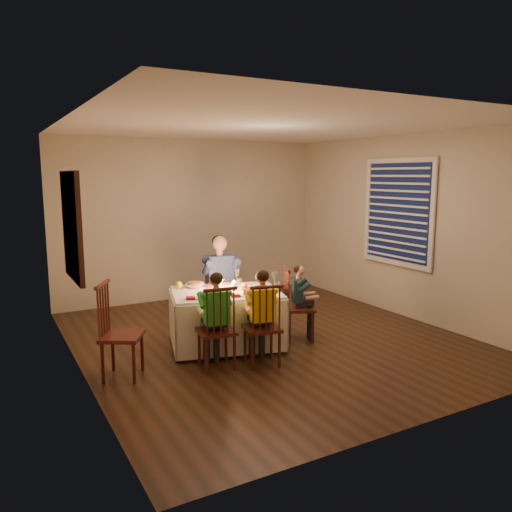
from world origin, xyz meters
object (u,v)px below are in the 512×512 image
child_yellow (262,364)px  child_green (217,368)px  dining_table (226,307)px  chair_adult (221,328)px  chair_extra (124,377)px  chair_near_left (217,368)px  adult (221,328)px  child_teal (299,339)px  chair_end (299,339)px  chair_near_right (262,364)px  serving_bowl (195,285)px

child_yellow → child_green: bearing=-3.3°
dining_table → chair_adult: bearing=86.0°
dining_table → chair_extra: bearing=-149.8°
chair_near_left → adult: 1.38m
child_yellow → chair_near_left: bearing=-3.3°
dining_table → chair_near_left: (-0.40, -0.59, -0.48)m
child_teal → child_green: bearing=129.3°
chair_end → child_teal: (0.00, 0.00, 0.00)m
child_green → chair_near_right: bearing=171.2°
chair_near_right → adult: (0.15, 1.37, 0.00)m
child_teal → chair_extra: bearing=117.0°
serving_bowl → chair_end: bearing=-27.5°
chair_adult → chair_extra: bearing=-140.3°
chair_extra → child_yellow: (1.41, -0.37, 0.00)m
chair_adult → child_yellow: 1.38m
chair_near_left → chair_end: (1.29, 0.35, 0.00)m
dining_table → chair_near_right: bearing=-68.7°
chair_extra → adult: size_ratio=0.78×
chair_end → child_green: child_green is taller
chair_adult → chair_near_left: 1.38m
chair_end → serving_bowl: 1.46m
dining_table → child_yellow: (0.08, -0.73, -0.48)m
chair_near_right → chair_extra: size_ratio=0.93×
dining_table → chair_end: dining_table is taller
chair_near_left → child_yellow: (0.47, -0.14, 0.00)m
chair_adult → adult: adult is taller
serving_bowl → chair_near_right: bearing=-73.3°
dining_table → chair_adult: dining_table is taller
dining_table → child_teal: bearing=0.4°
child_teal → chair_end: bearing=0.0°
chair_adult → chair_near_left: same height
chair_near_right → child_green: bearing=-3.3°
dining_table → adult: 0.83m
chair_adult → child_teal: bearing=-45.9°
chair_end → child_yellow: child_yellow is taller
child_teal → serving_bowl: (-1.14, 0.59, 0.70)m
chair_near_left → chair_end: 1.34m
child_green → chair_adult: bearing=-109.3°
chair_adult → child_green: bearing=-109.8°
child_yellow → serving_bowl: (-0.33, 1.09, 0.70)m
adult → child_teal: bearing=-45.9°
chair_near_right → child_yellow: size_ratio=0.87×
dining_table → chair_near_right: dining_table is taller
chair_near_left → child_yellow: size_ratio=0.87×
dining_table → chair_extra: size_ratio=1.51×
chair_end → child_yellow: size_ratio=0.87×
chair_extra → chair_near_left: bearing=-74.0°
chair_near_left → chair_end: same height
chair_near_left → child_green: (-0.00, 0.00, 0.00)m
child_teal → chair_near_left: bearing=129.3°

